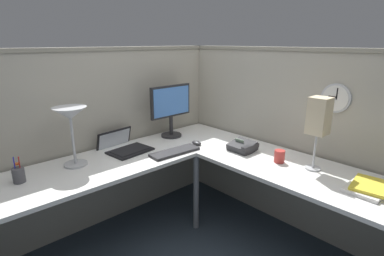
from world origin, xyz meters
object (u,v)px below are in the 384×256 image
pen_cup (19,175)px  wall_clock (336,98)px  office_phone (243,147)px  computer_mouse (197,143)px  desk_lamp_paper (319,118)px  coffee_mug (279,156)px  monitor (171,107)px  desk_lamp_dome (70,118)px  book_stack (368,187)px  keyboard (175,152)px  laptop (123,147)px

pen_cup → wall_clock: wall_clock is taller
wall_clock → office_phone: bearing=121.9°
pen_cup → office_phone: size_ratio=0.87×
computer_mouse → pen_cup: size_ratio=0.58×
pen_cup → wall_clock: size_ratio=0.82×
desk_lamp_paper → coffee_mug: (-0.07, 0.24, -0.34)m
pen_cup → office_phone: (1.55, -0.64, -0.02)m
monitor → coffee_mug: monitor is taller
desk_lamp_dome → wall_clock: size_ratio=2.02×
pen_cup → book_stack: (1.57, -1.60, -0.03)m
keyboard → pen_cup: pen_cup is taller
desk_lamp_dome → pen_cup: desk_lamp_dome is taller
keyboard → desk_lamp_dome: desk_lamp_dome is taller
monitor → desk_lamp_dome: bearing=-176.3°
pen_cup → book_stack: size_ratio=0.61×
office_phone → desk_lamp_paper: size_ratio=0.39×
book_stack → monitor: bearing=97.0°
monitor → laptop: monitor is taller
laptop → book_stack: laptop is taller
computer_mouse → book_stack: book_stack is taller
laptop → computer_mouse: 0.65m
laptop → desk_lamp_paper: (0.80, -1.30, 0.36)m
desk_lamp_dome → book_stack: desk_lamp_dome is taller
keyboard → computer_mouse: (0.28, 0.03, 0.01)m
laptop → pen_cup: pen_cup is taller
monitor → wall_clock: bearing=-67.4°
computer_mouse → desk_lamp_dome: bearing=163.8°
office_phone → desk_lamp_paper: bearing=-82.1°
wall_clock → coffee_mug: bearing=146.3°
computer_mouse → pen_cup: bearing=169.4°
coffee_mug → monitor: bearing=100.5°
keyboard → office_phone: office_phone is taller
laptop → wall_clock: 1.75m
computer_mouse → pen_cup: pen_cup is taller
laptop → desk_lamp_dome: size_ratio=0.94×
monitor → book_stack: monitor is taller
office_phone → wall_clock: size_ratio=0.94×
keyboard → desk_lamp_paper: (0.53, -0.93, 0.37)m
desk_lamp_dome → wall_clock: bearing=-39.2°
pen_cup → coffee_mug: 1.84m
keyboard → office_phone: (0.45, -0.35, 0.03)m
pen_cup → office_phone: bearing=-22.4°
monitor → coffee_mug: (0.20, -1.07, -0.25)m
laptop → office_phone: size_ratio=2.01×
office_phone → keyboard: bearing=142.2°
computer_mouse → office_phone: 0.42m
desk_lamp_dome → desk_lamp_paper: size_ratio=0.84×
office_phone → coffee_mug: (0.01, -0.34, 0.01)m
keyboard → computer_mouse: 0.28m
desk_lamp_dome → pen_cup: bearing=-175.6°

